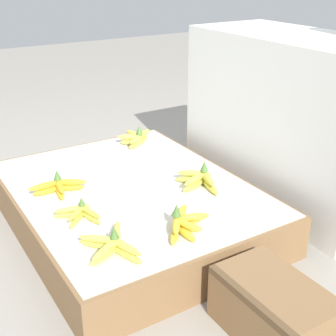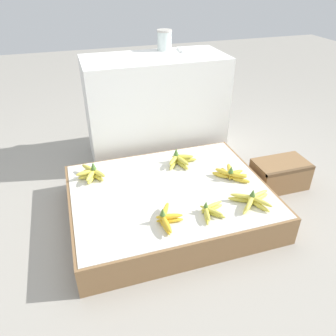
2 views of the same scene
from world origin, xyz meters
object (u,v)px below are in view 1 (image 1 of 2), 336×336
wooden_crate (273,311)px  banana_bunch_middle_right (183,223)px  banana_bunch_front_right (112,244)px  banana_bunch_back_midright (199,179)px  banana_bunch_front_midright (80,213)px  banana_bunch_front_midleft (58,186)px  banana_bunch_back_left (136,138)px

wooden_crate → banana_bunch_middle_right: bearing=-172.4°
banana_bunch_front_right → wooden_crate: bearing=38.0°
banana_bunch_back_midright → banana_bunch_front_midright: bearing=-91.5°
banana_bunch_front_midright → banana_bunch_back_midright: banana_bunch_back_midright is taller
wooden_crate → banana_bunch_middle_right: banana_bunch_middle_right is taller
banana_bunch_front_midright → banana_bunch_back_midright: 0.56m
wooden_crate → banana_bunch_middle_right: 0.45m
banana_bunch_front_midleft → banana_bunch_front_right: 0.53m
banana_bunch_front_midright → banana_bunch_front_right: 0.27m
wooden_crate → banana_bunch_back_left: banana_bunch_back_left is taller
banana_bunch_front_midleft → wooden_crate: bearing=19.8°
wooden_crate → banana_bunch_front_midleft: bearing=-160.2°
wooden_crate → banana_bunch_front_midright: bearing=-153.6°
wooden_crate → banana_bunch_back_left: (-1.31, 0.21, 0.13)m
banana_bunch_front_midright → banana_bunch_front_midleft: bearing=178.7°
banana_bunch_middle_right → banana_bunch_back_left: (-0.88, 0.27, 0.00)m
wooden_crate → banana_bunch_front_right: 0.57m
banana_bunch_front_right → banana_bunch_front_midleft: bearing=-179.5°
wooden_crate → banana_bunch_back_left: bearing=170.7°
banana_bunch_back_left → banana_bunch_back_midright: size_ratio=0.91×
banana_bunch_back_midright → banana_bunch_front_right: bearing=-65.0°
banana_bunch_front_midleft → banana_bunch_back_midright: banana_bunch_back_midright is taller
banana_bunch_middle_right → banana_bunch_back_midright: bearing=135.6°
banana_bunch_front_midleft → banana_bunch_middle_right: banana_bunch_middle_right is taller
banana_bunch_middle_right → banana_bunch_back_midright: size_ratio=0.93×
banana_bunch_front_right → banana_bunch_middle_right: bearing=87.8°
banana_bunch_front_midleft → banana_bunch_front_right: banana_bunch_front_midleft is taller
banana_bunch_front_midright → banana_bunch_back_midright: size_ratio=0.69×
banana_bunch_front_right → banana_bunch_back_left: size_ratio=1.19×
banana_bunch_back_left → banana_bunch_back_midright: (0.61, -0.01, -0.00)m
banana_bunch_front_midleft → banana_bunch_front_midright: banana_bunch_front_midleft is taller
banana_bunch_front_right → banana_bunch_back_midright: banana_bunch_back_midright is taller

